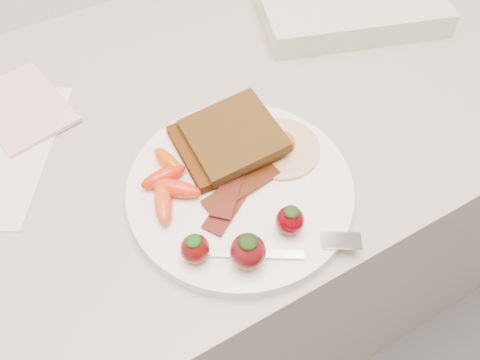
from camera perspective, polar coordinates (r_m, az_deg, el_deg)
counter at (r=1.03m, az=-3.30°, el=-8.94°), size 2.00×0.60×0.90m
plate at (r=0.56m, az=0.00°, el=-1.13°), size 0.27×0.27×0.02m
toast_lower at (r=0.58m, az=-2.16°, el=4.37°), size 0.11×0.11×0.01m
toast_upper at (r=0.57m, az=-0.83°, el=5.47°), size 0.11×0.11×0.03m
fried_egg at (r=0.59m, az=5.01°, el=4.07°), size 0.11×0.11×0.02m
bacon_strips at (r=0.54m, az=-0.60°, el=-1.20°), size 0.12×0.10×0.01m
baby_carrots at (r=0.55m, az=-8.80°, el=-0.43°), size 0.07×0.11×0.02m
strawberries at (r=0.49m, az=0.75°, el=-7.52°), size 0.14×0.07×0.05m
fork at (r=0.51m, az=6.70°, el=-8.18°), size 0.16×0.08×0.00m
notepad at (r=0.72m, az=-25.00°, el=8.09°), size 0.13×0.16×0.01m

